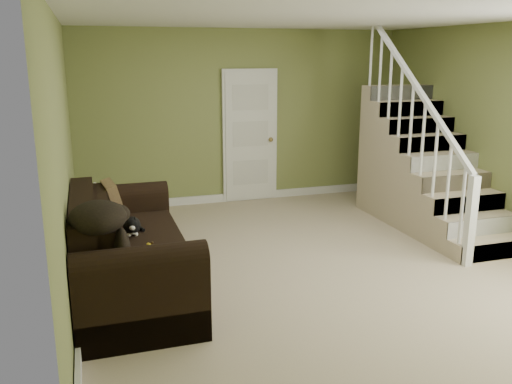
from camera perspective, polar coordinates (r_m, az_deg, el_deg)
floor at (r=6.10m, az=5.93°, el=-7.22°), size 5.00×5.50×0.01m
ceiling at (r=5.69m, az=6.63°, el=17.95°), size 5.00×5.50×0.01m
wall_back at (r=8.32m, az=-1.39°, el=7.89°), size 5.00×0.04×2.60m
wall_front at (r=3.47m, az=24.70°, el=-2.59°), size 5.00×0.04×2.60m
wall_left at (r=5.28m, az=-19.51°, el=3.34°), size 0.04×5.50×2.60m
wall_right at (r=7.12m, az=25.11°, el=5.47°), size 0.04×5.50×2.60m
baseboard_back at (r=8.52m, az=-1.29°, el=-0.44°), size 5.00×0.04×0.12m
baseboard_left at (r=5.63m, az=-18.14°, el=-9.12°), size 0.04×5.50×0.12m
baseboard_right at (r=7.37m, az=23.93°, el=-4.09°), size 0.04×5.50×0.12m
door at (r=8.34m, az=-0.63°, el=5.88°), size 0.86×0.12×2.02m
staircase at (r=7.67m, az=16.98°, el=1.73°), size 1.00×2.51×2.82m
sofa at (r=5.37m, az=-13.60°, el=-6.47°), size 1.04×2.40×0.95m
side_table at (r=6.71m, az=-15.49°, el=-3.12°), size 0.49×0.49×0.76m
cat at (r=5.46m, az=-12.89°, el=-3.47°), size 0.21×0.45×0.22m
banana at (r=5.03m, az=-11.15°, el=-5.64°), size 0.06×0.17×0.05m
throw_pillow at (r=5.92m, az=-14.71°, el=-0.93°), size 0.25×0.44×0.43m
throw_blanket at (r=4.46m, az=-16.31°, el=-2.55°), size 0.55×0.66×0.24m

